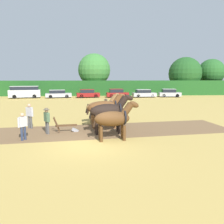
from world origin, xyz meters
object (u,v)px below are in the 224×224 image
draft_horse_trail_left (105,108)px  parked_car_center_right (144,93)px  farmer_onlooker_left (23,125)px  parked_car_center_left (88,94)px  farmer_at_plow (47,119)px  parked_car_left (58,94)px  parked_van (25,92)px  parked_car_center (117,93)px  farmer_beside_team (106,107)px  tree_left (94,70)px  draft_horse_lead_left (114,118)px  draft_horse_lead_right (109,111)px  parked_car_right (169,93)px  farmer_onlooker_right (30,114)px  plow (68,127)px  tree_center_left (185,74)px  tree_center (211,72)px  draft_horse_trail_right (102,107)px

draft_horse_trail_left → parked_car_center_right: (7.91, 24.05, -0.75)m
farmer_onlooker_left → parked_car_center_left: size_ratio=0.37×
farmer_at_plow → parked_car_left: bearing=62.1°
farmer_onlooker_left → parked_car_center_left: farmer_onlooker_left is taller
parked_van → parked_car_center: size_ratio=1.35×
farmer_beside_team → tree_left: bearing=30.5°
draft_horse_lead_left → draft_horse_lead_right: size_ratio=0.93×
draft_horse_lead_right → parked_car_right: bearing=57.4°
draft_horse_lead_right → parked_car_center_right: size_ratio=0.68×
farmer_at_plow → parked_van: parked_van is taller
farmer_beside_team → parked_car_left: size_ratio=0.36×
tree_left → farmer_onlooker_right: tree_left is taller
draft_horse_lead_left → plow: draft_horse_lead_left is taller
parked_van → parked_car_right: bearing=-10.5°
farmer_beside_team → farmer_onlooker_right: 6.59m
tree_left → plow: bearing=-92.3°
parked_car_left → parked_car_center_right: (15.40, 0.08, 0.01)m
plow → farmer_at_plow: farmer_at_plow is taller
draft_horse_lead_left → parked_car_right: bearing=59.0°
plow → farmer_beside_team: size_ratio=0.97×
farmer_onlooker_right → farmer_beside_team: bearing=-23.6°
tree_left → parked_van: (-12.05, -7.43, -4.08)m
farmer_at_plow → farmer_beside_team: 6.60m
tree_left → farmer_onlooker_left: tree_left is taller
tree_left → parked_car_right: size_ratio=2.10×
tree_left → farmer_at_plow: size_ratio=5.14×
farmer_onlooker_left → draft_horse_lead_left: bearing=30.9°
tree_left → parked_car_left: tree_left is taller
tree_center_left → plow: tree_center_left is taller
draft_horse_lead_left → parked_car_center: 27.33m
tree_left → draft_horse_trail_left: tree_left is taller
tree_center → draft_horse_lead_right: (-24.57, -33.95, -3.29)m
farmer_beside_team → plow: bearing=179.3°
farmer_beside_team → parked_car_center_right: bearing=6.8°
parked_car_center → parked_van: bearing=175.7°
draft_horse_lead_right → farmer_onlooker_right: size_ratio=1.68×
tree_center → draft_horse_lead_right: 42.04m
farmer_onlooker_right → plow: bearing=-81.0°
farmer_onlooker_left → draft_horse_lead_right: bearing=48.4°
farmer_onlooker_right → parked_car_center_left: 24.21m
draft_horse_lead_right → parked_car_center_left: (-2.47, 25.72, -0.73)m
tree_center_left → farmer_onlooker_left: (-23.16, -34.10, -3.51)m
draft_horse_lead_right → farmer_beside_team: bearing=83.4°
farmer_onlooker_right → parked_car_right: size_ratio=0.43×
draft_horse_trail_right → farmer_beside_team: (0.35, 2.26, -0.32)m
draft_horse_lead_right → farmer_beside_team: 5.40m
tree_left → tree_center_left: 19.52m
farmer_beside_team → farmer_onlooker_left: (-4.97, -6.64, -0.08)m
farmer_onlooker_left → farmer_at_plow: bearing=86.2°
tree_center → farmer_at_plow: tree_center is taller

